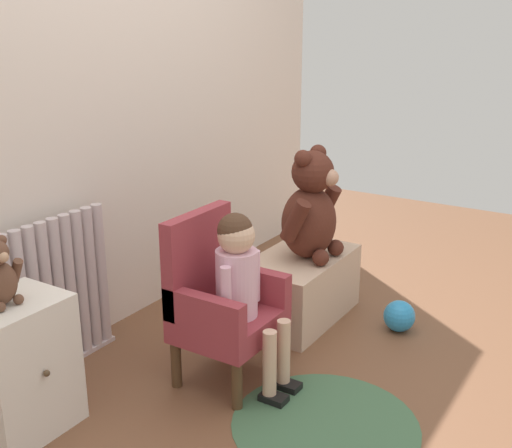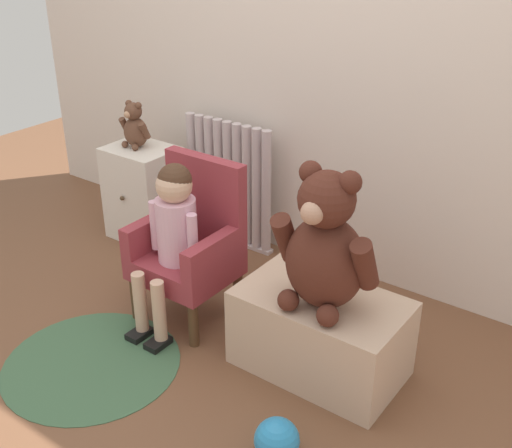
% 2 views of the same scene
% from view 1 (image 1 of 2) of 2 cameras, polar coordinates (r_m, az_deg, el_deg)
% --- Properties ---
extents(ground_plane, '(6.00, 6.00, 0.00)m').
position_cam_1_polar(ground_plane, '(2.72, 7.36, -14.80)').
color(ground_plane, brown).
extents(back_wall, '(3.80, 0.05, 2.40)m').
position_cam_1_polar(back_wall, '(3.04, -14.03, 12.38)').
color(back_wall, silver).
rests_on(back_wall, ground_plane).
extents(radiator, '(0.56, 0.05, 0.68)m').
position_cam_1_polar(radiator, '(2.88, -17.08, -6.01)').
color(radiator, beige).
rests_on(radiator, ground_plane).
extents(small_dresser, '(0.36, 0.31, 0.52)m').
position_cam_1_polar(small_dresser, '(2.53, -20.41, -11.85)').
color(small_dresser, silver).
rests_on(small_dresser, ground_plane).
extents(child_armchair, '(0.40, 0.37, 0.71)m').
position_cam_1_polar(child_armchair, '(2.68, -3.26, -6.80)').
color(child_armchair, '#92323B').
rests_on(child_armchair, ground_plane).
extents(child_figure, '(0.25, 0.35, 0.74)m').
position_cam_1_polar(child_figure, '(2.56, -1.28, -4.63)').
color(child_figure, '#DFACC3').
rests_on(child_figure, ground_plane).
extents(low_bench, '(0.65, 0.38, 0.33)m').
position_cam_1_polar(low_bench, '(3.26, 3.87, -5.61)').
color(low_bench, '#C9A88D').
rests_on(low_bench, ground_plane).
extents(large_teddy_bear, '(0.40, 0.28, 0.55)m').
position_cam_1_polar(large_teddy_bear, '(3.12, 4.88, 1.25)').
color(large_teddy_bear, '#4E2319').
rests_on(large_teddy_bear, low_bench).
extents(floor_rug, '(0.71, 0.71, 0.01)m').
position_cam_1_polar(floor_rug, '(2.55, 6.17, -17.24)').
color(floor_rug, '#3E6243').
rests_on(floor_rug, ground_plane).
extents(toy_ball, '(0.15, 0.15, 0.15)m').
position_cam_1_polar(toy_ball, '(3.23, 12.62, -7.99)').
color(toy_ball, '#2A88C7').
rests_on(toy_ball, ground_plane).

